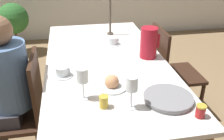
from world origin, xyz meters
name	(u,v)px	position (x,y,z in m)	size (l,w,h in m)	color
ground_plane	(107,132)	(0.00, 0.00, 0.00)	(20.00, 20.00, 0.00)	#7F6647
dining_table	(106,70)	(0.00, 0.00, 0.64)	(0.91, 1.84, 0.74)	silver
chair_person_side	(22,111)	(-0.64, -0.20, 0.47)	(0.42, 0.42, 0.89)	#331E14
chair_opposite	(170,71)	(0.64, 0.20, 0.47)	(0.42, 0.42, 0.89)	#331E14
person_seated	(4,85)	(-0.73, -0.19, 0.69)	(0.39, 0.41, 1.17)	#33333D
red_pitcher	(149,43)	(0.34, -0.01, 0.86)	(0.16, 0.13, 0.24)	#A31423
wine_glass_water	(132,85)	(0.04, -0.64, 0.88)	(0.07, 0.07, 0.20)	white
wine_glass_juice	(83,77)	(-0.21, -0.51, 0.88)	(0.07, 0.07, 0.20)	white
teacup_near_person	(62,72)	(-0.33, -0.21, 0.76)	(0.14, 0.14, 0.07)	silver
teacup_across	(113,42)	(0.11, 0.30, 0.76)	(0.14, 0.14, 0.07)	silver
serving_tray	(168,98)	(0.27, -0.62, 0.75)	(0.29, 0.29, 0.03)	gray
bread_plate	(112,84)	(-0.03, -0.42, 0.76)	(0.19, 0.19, 0.09)	silver
jam_jar_amber	(201,111)	(0.38, -0.79, 0.77)	(0.05, 0.05, 0.07)	#A81E1E
jam_jar_red	(104,101)	(-0.11, -0.61, 0.77)	(0.05, 0.05, 0.07)	gold
candlestick_tall	(110,18)	(0.14, 0.57, 0.90)	(0.06, 0.06, 0.39)	#4C4238
potted_plant	(13,21)	(-1.06, 2.04, 0.51)	(0.45, 0.45, 0.76)	beige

